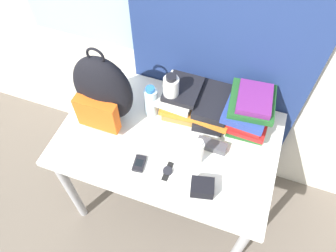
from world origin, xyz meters
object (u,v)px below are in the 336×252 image
(sunscreen_bottle, at_px, (198,152))
(wristwatch, at_px, (168,171))
(book_stack_right, at_px, (249,111))
(water_bottle, at_px, (151,102))
(backpack, at_px, (103,92))
(sports_bottle, at_px, (171,96))
(book_stack_center, at_px, (213,108))
(cell_phone, at_px, (139,163))
(sunglasses_case, at_px, (212,145))
(book_stack_left, at_px, (181,98))
(camera_pouch, at_px, (202,187))

(sunscreen_bottle, height_order, wristwatch, sunscreen_bottle)
(book_stack_right, height_order, water_bottle, book_stack_right)
(backpack, height_order, sports_bottle, backpack)
(book_stack_center, relative_size, water_bottle, 1.36)
(backpack, bearing_deg, book_stack_center, 20.09)
(cell_phone, distance_m, sunglasses_case, 0.37)
(book_stack_left, relative_size, cell_phone, 2.77)
(sports_bottle, height_order, camera_pouch, sports_bottle)
(book_stack_center, height_order, sunglasses_case, book_stack_center)
(sports_bottle, relative_size, sunscreen_bottle, 1.62)
(book_stack_left, distance_m, camera_pouch, 0.50)
(water_bottle, distance_m, camera_pouch, 0.52)
(backpack, distance_m, sports_bottle, 0.34)
(sports_bottle, height_order, sunscreen_bottle, sports_bottle)
(water_bottle, height_order, wristwatch, water_bottle)
(book_stack_left, distance_m, sports_bottle, 0.09)
(book_stack_center, relative_size, book_stack_right, 0.95)
(water_bottle, bearing_deg, book_stack_center, 16.19)
(sunglasses_case, height_order, camera_pouch, camera_pouch)
(book_stack_left, distance_m, book_stack_right, 0.36)
(water_bottle, distance_m, sports_bottle, 0.11)
(camera_pouch, bearing_deg, sports_bottle, 126.95)
(book_stack_center, relative_size, sunglasses_case, 1.80)
(book_stack_right, bearing_deg, book_stack_center, -179.37)
(book_stack_left, xyz_separation_m, book_stack_center, (0.17, 0.00, -0.01))
(water_bottle, height_order, sunglasses_case, water_bottle)
(cell_phone, xyz_separation_m, camera_pouch, (0.32, -0.03, 0.02))
(backpack, xyz_separation_m, book_stack_center, (0.52, 0.19, -0.13))
(sunscreen_bottle, distance_m, camera_pouch, 0.17)
(book_stack_right, xyz_separation_m, camera_pouch, (-0.11, -0.44, -0.09))
(water_bottle, xyz_separation_m, wristwatch, (0.20, -0.31, -0.09))
(sports_bottle, relative_size, camera_pouch, 2.35)
(backpack, relative_size, sunglasses_case, 3.10)
(book_stack_left, height_order, camera_pouch, book_stack_left)
(backpack, bearing_deg, sunglasses_case, -0.39)
(water_bottle, bearing_deg, book_stack_left, 32.68)
(sunscreen_bottle, bearing_deg, camera_pouch, -65.73)
(sunscreen_bottle, xyz_separation_m, cell_phone, (-0.26, -0.12, -0.07))
(book_stack_center, xyz_separation_m, water_bottle, (-0.31, -0.09, 0.03))
(sunglasses_case, bearing_deg, sunscreen_bottle, -114.95)
(sunglasses_case, bearing_deg, backpack, 179.61)
(sunglasses_case, bearing_deg, book_stack_center, 104.75)
(book_stack_left, distance_m, wristwatch, 0.41)
(book_stack_left, relative_size, sports_bottle, 0.91)
(cell_phone, bearing_deg, water_bottle, 100.62)
(book_stack_left, height_order, cell_phone, book_stack_left)
(sports_bottle, relative_size, cell_phone, 3.06)
(book_stack_center, distance_m, sunscreen_bottle, 0.29)
(wristwatch, bearing_deg, water_bottle, 123.45)
(sports_bottle, distance_m, wristwatch, 0.38)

